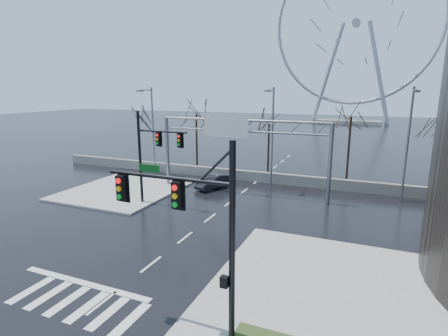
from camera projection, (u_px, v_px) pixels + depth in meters
The scene contains 17 objects.
ground at pixel (151, 264), 19.87m from camera, with size 260.00×260.00×0.00m, color black.
sidewalk_right_ext at pixel (338, 282), 17.90m from camera, with size 12.00×10.00×0.15m, color gray.
sidewalk_far at pixel (127, 189), 34.79m from camera, with size 10.00×12.00×0.15m, color gray.
barrier_wall at pixel (257, 176), 37.76m from camera, with size 52.00×0.50×1.10m, color slate.
signal_mast_near at pixel (198, 220), 13.24m from camera, with size 5.52×0.41×8.00m.
signal_mast_far at pixel (151, 150), 29.09m from camera, with size 4.72×0.41×8.00m.
sign_gantry at pixel (237, 140), 32.35m from camera, with size 16.36×0.40×7.60m.
streetlight_left at pixel (151, 124), 39.45m from camera, with size 0.50×2.55×10.00m.
streetlight_mid at pixel (272, 130), 34.19m from camera, with size 0.50×2.55×10.00m.
streetlight_right at pixel (409, 136), 29.69m from camera, with size 0.50×2.55×10.00m.
tree_far_left at pixel (138, 121), 47.03m from camera, with size 3.50×3.50×7.00m.
tree_left at pixel (196, 121), 43.11m from camera, with size 3.75×3.75×7.50m.
tree_center at pixel (269, 130), 40.81m from camera, with size 3.25×3.25×6.50m.
tree_right at pixel (351, 124), 36.30m from camera, with size 3.90×3.90×7.80m.
tree_far_right at pixel (437, 135), 33.92m from camera, with size 3.40×3.40×6.80m.
ferris_wheel at pixel (356, 30), 97.85m from camera, with size 45.00×6.00×50.91m.
car at pixel (214, 182), 35.14m from camera, with size 1.44×4.12×1.36m, color black.
Camera 1 is at (10.84, -15.19, 9.70)m, focal length 28.00 mm.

